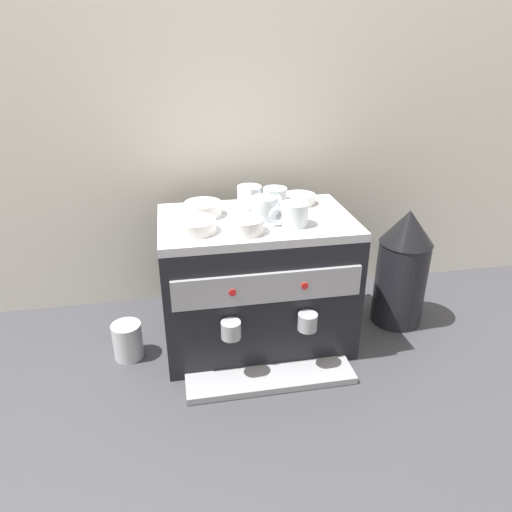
{
  "coord_description": "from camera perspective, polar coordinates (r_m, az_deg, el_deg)",
  "views": [
    {
      "loc": [
        -0.24,
        -1.29,
        0.92
      ],
      "look_at": [
        0.0,
        0.0,
        0.3
      ],
      "focal_mm": 33.05,
      "sensor_mm": 36.0,
      "label": 1
    }
  ],
  "objects": [
    {
      "name": "ceramic_cup_2",
      "position": [
        1.39,
        0.82,
        5.82
      ],
      "size": [
        0.08,
        0.11,
        0.07
      ],
      "color": "silver",
      "rests_on": "espresso_machine"
    },
    {
      "name": "ground_plane",
      "position": [
        1.61,
        0.0,
        -9.65
      ],
      "size": [
        4.0,
        4.0,
        0.0
      ],
      "primitive_type": "plane",
      "color": "#38383D"
    },
    {
      "name": "ceramic_bowl_3",
      "position": [
        1.31,
        -7.56,
        3.64
      ],
      "size": [
        0.12,
        0.12,
        0.04
      ],
      "color": "white",
      "rests_on": "espresso_machine"
    },
    {
      "name": "ceramic_bowl_0",
      "position": [
        1.43,
        -6.42,
        5.67
      ],
      "size": [
        0.11,
        0.11,
        0.04
      ],
      "color": "white",
      "rests_on": "espresso_machine"
    },
    {
      "name": "tiled_backsplash_wall",
      "position": [
        1.69,
        -2.11,
        11.42
      ],
      "size": [
        2.8,
        0.03,
        1.03
      ],
      "primitive_type": "cube",
      "color": "silver",
      "rests_on": "ground_plane"
    },
    {
      "name": "ceramic_cup_3",
      "position": [
        1.47,
        2.33,
        6.89
      ],
      "size": [
        0.08,
        0.11,
        0.07
      ],
      "color": "silver",
      "rests_on": "espresso_machine"
    },
    {
      "name": "ceramic_bowl_1",
      "position": [
        1.3,
        -1.24,
        3.67
      ],
      "size": [
        0.1,
        0.1,
        0.04
      ],
      "color": "white",
      "rests_on": "espresso_machine"
    },
    {
      "name": "ceramic_bowl_2",
      "position": [
        1.53,
        5.29,
        6.87
      ],
      "size": [
        0.1,
        0.1,
        0.03
      ],
      "color": "white",
      "rests_on": "espresso_machine"
    },
    {
      "name": "ceramic_cup_0",
      "position": [
        1.5,
        -0.86,
        7.22
      ],
      "size": [
        0.08,
        0.11,
        0.06
      ],
      "color": "silver",
      "rests_on": "espresso_machine"
    },
    {
      "name": "espresso_machine",
      "position": [
        1.49,
        0.03,
        -3.14
      ],
      "size": [
        0.58,
        0.47,
        0.42
      ],
      "color": "black",
      "rests_on": "ground_plane"
    },
    {
      "name": "ceramic_cup_1",
      "position": [
        1.34,
        4.55,
        5.07
      ],
      "size": [
        0.11,
        0.08,
        0.07
      ],
      "color": "silver",
      "rests_on": "espresso_machine"
    },
    {
      "name": "milk_pitcher",
      "position": [
        1.54,
        -15.26,
        -9.85
      ],
      "size": [
        0.09,
        0.09,
        0.12
      ],
      "primitive_type": "cylinder",
      "color": "#B7B7BC",
      "rests_on": "ground_plane"
    },
    {
      "name": "coffee_grinder",
      "position": [
        1.66,
        17.29,
        -1.3
      ],
      "size": [
        0.18,
        0.18,
        0.41
      ],
      "color": "black",
      "rests_on": "ground_plane"
    }
  ]
}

